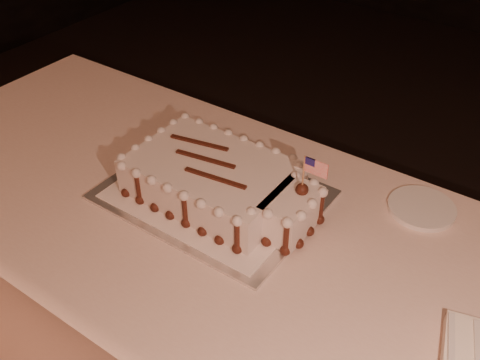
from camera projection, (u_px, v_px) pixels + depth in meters
The scene contains 4 objects.
cake_board at pixel (213, 195), 1.28m from camera, with size 0.50×0.37×0.01m, color silver.
doily at pixel (213, 193), 1.28m from camera, with size 0.45×0.34×0.00m, color white.
sheet_cake at pixel (221, 182), 1.24m from camera, with size 0.48×0.27×0.19m.
side_plate at pixel (422, 208), 1.24m from camera, with size 0.16×0.16×0.01m, color silver.
Camera 1 is at (0.32, -0.12, 1.57)m, focal length 40.00 mm.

